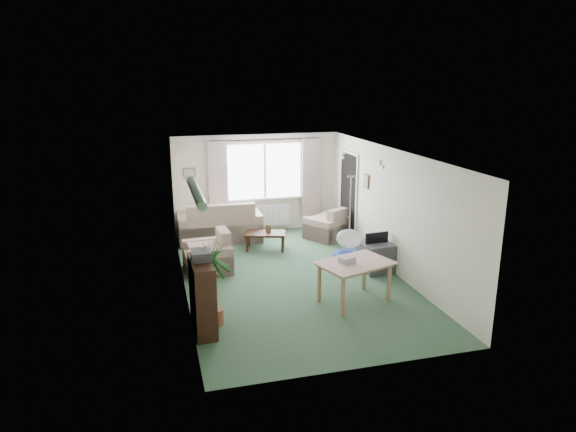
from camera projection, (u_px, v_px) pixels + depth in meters
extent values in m
plane|color=#315138|center=(292.00, 278.00, 9.76)|extent=(6.50, 6.50, 0.00)
cube|color=white|center=(265.00, 171.00, 12.43)|extent=(1.80, 0.03, 1.30)
cube|color=black|center=(265.00, 140.00, 12.15)|extent=(2.60, 0.03, 0.03)
cube|color=beige|center=(218.00, 184.00, 12.11)|extent=(0.45, 0.08, 2.00)
cube|color=beige|center=(311.00, 179.00, 12.68)|extent=(0.45, 0.08, 2.00)
cube|color=white|center=(265.00, 215.00, 12.68)|extent=(1.20, 0.10, 0.55)
cube|color=black|center=(348.00, 196.00, 12.05)|extent=(0.03, 0.95, 2.00)
sphere|color=white|center=(349.00, 239.00, 7.28)|extent=(0.36, 0.36, 0.36)
cylinder|color=#196626|center=(196.00, 192.00, 6.54)|extent=(1.60, 1.60, 0.12)
sphere|color=silver|center=(342.00, 153.00, 10.34)|extent=(0.20, 0.20, 0.20)
sphere|color=silver|center=(382.00, 161.00, 9.30)|extent=(0.20, 0.20, 0.20)
cube|color=brown|center=(189.00, 173.00, 11.96)|extent=(0.28, 0.03, 0.22)
cube|color=brown|center=(366.00, 181.00, 10.97)|extent=(0.03, 0.24, 0.30)
cube|color=beige|center=(219.00, 220.00, 11.95)|extent=(1.92, 1.05, 0.95)
cube|color=beige|center=(327.00, 223.00, 12.10)|extent=(1.15, 1.13, 0.77)
cube|color=beige|center=(207.00, 251.00, 10.04)|extent=(0.92, 0.96, 0.81)
cube|color=black|center=(265.00, 241.00, 11.35)|extent=(0.97, 0.72, 0.39)
cube|color=brown|center=(268.00, 228.00, 11.34)|extent=(0.12, 0.04, 0.16)
cube|color=black|center=(202.00, 296.00, 7.63)|extent=(0.33, 0.91, 1.10)
cube|color=#393A3E|center=(201.00, 255.00, 7.52)|extent=(0.28, 0.35, 0.14)
cylinder|color=#1E5A2D|center=(214.00, 284.00, 7.78)|extent=(0.76, 0.76, 1.34)
cube|color=tan|center=(354.00, 282.00, 8.67)|extent=(1.27, 1.04, 0.69)
cube|color=#B5B2BE|center=(347.00, 260.00, 8.55)|extent=(0.30, 0.27, 0.12)
cube|color=#3E3D43|center=(376.00, 257.00, 10.08)|extent=(0.62, 0.67, 0.57)
cylinder|color=#204095|center=(348.00, 256.00, 10.79)|extent=(0.77, 0.77, 0.12)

